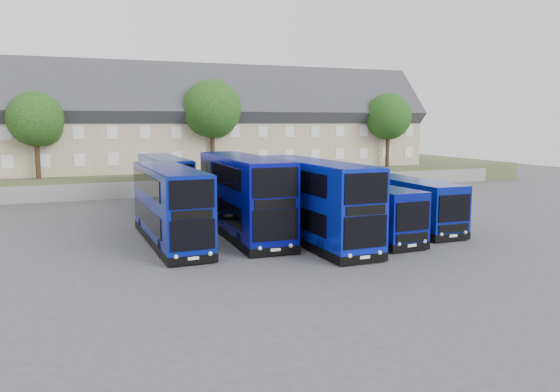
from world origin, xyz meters
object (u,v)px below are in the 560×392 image
(dd_front_mid, at_px, (243,197))
(tree_west, at_px, (37,121))
(tree_far, at_px, (399,116))
(coach_east_a, at_px, (354,208))
(tree_mid, at_px, (213,111))
(dd_front_left, at_px, (170,207))
(tree_east, at_px, (389,118))

(dd_front_mid, xyz_separation_m, tree_west, (-12.31, 20.82, 4.66))
(tree_far, bearing_deg, coach_east_a, -127.60)
(tree_far, bearing_deg, tree_mid, -165.96)
(dd_front_left, relative_size, tree_east, 1.36)
(coach_east_a, height_order, tree_west, tree_west)
(tree_west, height_order, tree_far, tree_far)
(tree_west, bearing_deg, tree_east, 0.00)
(tree_west, distance_m, tree_east, 36.00)
(tree_far, bearing_deg, tree_east, -130.60)
(tree_far, bearing_deg, dd_front_left, -140.22)
(dd_front_left, bearing_deg, dd_front_mid, 8.34)
(tree_mid, bearing_deg, tree_far, 14.04)
(dd_front_left, distance_m, tree_mid, 24.35)
(dd_front_mid, distance_m, tree_mid, 22.36)
(tree_west, bearing_deg, coach_east_a, -50.10)
(dd_front_left, xyz_separation_m, tree_mid, (8.35, 22.10, 5.91))
(coach_east_a, distance_m, tree_east, 28.99)
(tree_west, distance_m, tree_far, 42.58)
(dd_front_left, relative_size, tree_west, 1.45)
(dd_front_left, xyz_separation_m, tree_west, (-7.65, 21.60, 4.89))
(tree_mid, bearing_deg, tree_east, -1.43)
(tree_west, height_order, tree_east, tree_east)
(coach_east_a, bearing_deg, tree_mid, 94.63)
(coach_east_a, xyz_separation_m, tree_east, (16.94, 22.79, 5.81))
(tree_mid, bearing_deg, dd_front_mid, -99.82)
(dd_front_left, height_order, tree_mid, tree_mid)
(tree_west, xyz_separation_m, tree_far, (42.00, 7.00, 0.68))
(tree_far, bearing_deg, tree_west, -170.54)
(dd_front_mid, xyz_separation_m, tree_mid, (3.69, 21.32, 5.68))
(tree_west, relative_size, tree_far, 0.88)
(tree_east, relative_size, tree_far, 0.94)
(tree_east, bearing_deg, tree_far, 49.40)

